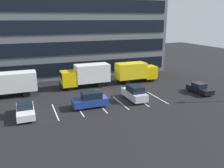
# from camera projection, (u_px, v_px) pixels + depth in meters

# --- Properties ---
(ground_plane) EXTENTS (120.00, 120.00, 0.00)m
(ground_plane) POSITION_uv_depth(u_px,v_px,m) (102.00, 96.00, 33.28)
(ground_plane) COLOR black
(office_building) EXTENTS (35.40, 13.82, 14.40)m
(office_building) POSITION_uv_depth(u_px,v_px,m) (72.00, 36.00, 47.43)
(office_building) COLOR slate
(office_building) RESTS_ON ground_plane
(lot_markings) EXTENTS (14.14, 5.40, 0.01)m
(lot_markings) POSITION_uv_depth(u_px,v_px,m) (110.00, 104.00, 30.17)
(lot_markings) COLOR silver
(lot_markings) RESTS_ON ground_plane
(box_truck_yellow_all) EXTENTS (7.31, 2.42, 3.39)m
(box_truck_yellow_all) POSITION_uv_depth(u_px,v_px,m) (136.00, 71.00, 40.20)
(box_truck_yellow_all) COLOR yellow
(box_truck_yellow_all) RESTS_ON ground_plane
(box_truck_orange) EXTENTS (7.36, 2.44, 3.41)m
(box_truck_orange) POSITION_uv_depth(u_px,v_px,m) (11.00, 83.00, 32.62)
(box_truck_orange) COLOR #D85914
(box_truck_orange) RESTS_ON ground_plane
(box_truck_yellow) EXTENTS (7.79, 2.58, 3.61)m
(box_truck_yellow) POSITION_uv_depth(u_px,v_px,m) (86.00, 75.00, 37.22)
(box_truck_yellow) COLOR yellow
(box_truck_yellow) RESTS_ON ground_plane
(suv_navy) EXTENTS (4.34, 1.84, 1.96)m
(suv_navy) POSITION_uv_depth(u_px,v_px,m) (90.00, 100.00, 28.91)
(suv_navy) COLOR navy
(suv_navy) RESTS_ON ground_plane
(sedan_black) EXTENTS (1.73, 4.13, 1.48)m
(sedan_black) POSITION_uv_depth(u_px,v_px,m) (200.00, 88.00, 34.49)
(sedan_black) COLOR black
(sedan_black) RESTS_ON ground_plane
(suv_silver) EXTENTS (1.90, 4.49, 2.03)m
(suv_silver) POSITION_uv_depth(u_px,v_px,m) (135.00, 93.00, 31.50)
(suv_silver) COLOR silver
(suv_silver) RESTS_ON ground_plane
(sedan_white) EXTENTS (1.87, 4.47, 1.60)m
(sedan_white) POSITION_uv_depth(u_px,v_px,m) (25.00, 110.00, 26.20)
(sedan_white) COLOR white
(sedan_white) RESTS_ON ground_plane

